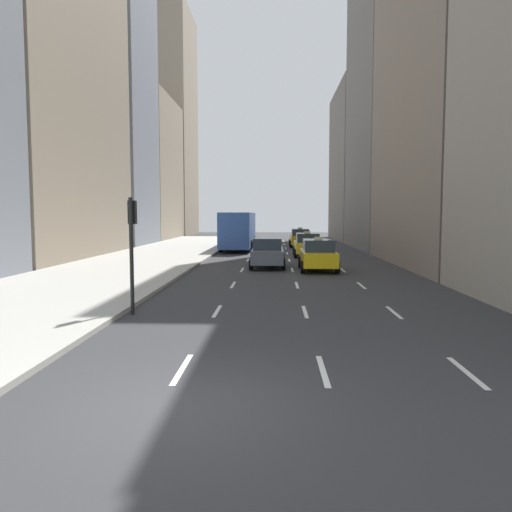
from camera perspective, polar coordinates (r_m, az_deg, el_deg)
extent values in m
plane|color=#333335|center=(8.42, -9.65, -16.75)|extent=(160.00, 160.00, 0.00)
cube|color=#ADAAA3|center=(35.86, -11.75, -0.16)|extent=(8.00, 66.00, 0.15)
cube|color=white|center=(10.31, -8.43, -12.64)|extent=(0.12, 2.00, 0.01)
cube|color=white|center=(16.07, -4.46, -6.29)|extent=(0.12, 2.00, 0.01)
cube|color=white|center=(21.96, -2.64, -3.30)|extent=(0.12, 2.00, 0.01)
cube|color=white|center=(27.90, -1.59, -1.58)|extent=(0.12, 2.00, 0.01)
cube|color=white|center=(33.86, -0.92, -0.46)|extent=(0.12, 2.00, 0.01)
cube|color=white|center=(39.83, -0.45, 0.32)|extent=(0.12, 2.00, 0.01)
cube|color=white|center=(45.81, -0.10, 0.90)|extent=(0.12, 2.00, 0.01)
cube|color=white|center=(51.79, 0.17, 1.34)|extent=(0.12, 2.00, 0.01)
cube|color=white|center=(57.78, 0.39, 1.70)|extent=(0.12, 2.00, 0.01)
cube|color=white|center=(10.19, 7.66, -12.85)|extent=(0.12, 2.00, 0.01)
cube|color=white|center=(15.99, 5.62, -6.35)|extent=(0.12, 2.00, 0.01)
cube|color=white|center=(21.90, 4.69, -3.33)|extent=(0.12, 2.00, 0.01)
cube|color=white|center=(27.85, 4.16, -1.60)|extent=(0.12, 2.00, 0.01)
cube|color=white|center=(33.82, 3.82, -0.48)|extent=(0.12, 2.00, 0.01)
cube|color=white|center=(39.80, 3.58, 0.31)|extent=(0.12, 2.00, 0.01)
cube|color=white|center=(45.78, 3.41, 0.89)|extent=(0.12, 2.00, 0.01)
cube|color=white|center=(51.77, 3.27, 1.33)|extent=(0.12, 2.00, 0.01)
cube|color=white|center=(57.76, 3.16, 1.69)|extent=(0.12, 2.00, 0.01)
cube|color=white|center=(10.81, 22.94, -12.14)|extent=(0.12, 2.00, 0.01)
cube|color=white|center=(16.40, 15.49, -6.22)|extent=(0.12, 2.00, 0.01)
cube|color=white|center=(22.20, 11.94, -3.31)|extent=(0.12, 2.00, 0.01)
cube|color=white|center=(28.09, 9.88, -1.60)|extent=(0.12, 2.00, 0.01)
cube|color=white|center=(34.01, 8.54, -0.49)|extent=(0.12, 2.00, 0.01)
cube|color=white|center=(39.96, 7.60, 0.29)|extent=(0.12, 2.00, 0.01)
cube|color=white|center=(45.92, 6.90, 0.87)|extent=(0.12, 2.00, 0.01)
cube|color=white|center=(51.89, 6.37, 1.32)|extent=(0.12, 2.00, 0.01)
cube|color=white|center=(57.87, 5.94, 1.68)|extent=(0.12, 2.00, 0.01)
cube|color=gray|center=(38.88, -22.58, 16.72)|extent=(6.00, 17.75, 22.76)
cube|color=gray|center=(54.02, -15.75, 20.71)|extent=(6.00, 10.07, 36.18)
cube|color=gray|center=(63.91, -12.13, 9.61)|extent=(6.00, 13.98, 17.22)
cube|color=gray|center=(78.62, -9.60, 14.57)|extent=(6.00, 12.58, 33.17)
cube|color=gray|center=(33.67, 21.35, 19.77)|extent=(6.00, 16.31, 23.98)
cube|color=slate|center=(49.69, 15.21, 21.37)|extent=(6.00, 14.58, 34.86)
cube|color=slate|center=(63.08, 11.84, 10.13)|extent=(6.00, 15.62, 18.21)
cube|color=yellow|center=(47.77, 5.04, 1.88)|extent=(1.80, 4.40, 0.76)
cube|color=#28333D|center=(47.47, 5.07, 2.71)|extent=(1.58, 2.29, 0.64)
cube|color=#F2E599|center=(47.46, 5.07, 3.18)|extent=(0.44, 0.20, 0.14)
cylinder|color=black|center=(49.11, 3.91, 1.53)|extent=(0.22, 0.66, 0.66)
cylinder|color=black|center=(49.20, 6.01, 1.52)|extent=(0.22, 0.66, 0.66)
cylinder|color=black|center=(46.39, 4.01, 1.34)|extent=(0.22, 0.66, 0.66)
cylinder|color=black|center=(46.48, 6.23, 1.33)|extent=(0.22, 0.66, 0.66)
cube|color=yellow|center=(36.94, 5.87, 1.04)|extent=(1.80, 4.40, 0.76)
cube|color=#28333D|center=(36.64, 5.90, 2.11)|extent=(1.58, 2.29, 0.64)
cube|color=#F2E599|center=(36.62, 5.91, 2.72)|extent=(0.44, 0.20, 0.14)
cylinder|color=black|center=(38.28, 4.39, 0.61)|extent=(0.22, 0.66, 0.66)
cylinder|color=black|center=(38.39, 7.07, 0.60)|extent=(0.22, 0.66, 0.66)
cylinder|color=black|center=(35.56, 4.55, 0.30)|extent=(0.22, 0.66, 0.66)
cylinder|color=black|center=(35.68, 7.44, 0.29)|extent=(0.22, 0.66, 0.66)
cube|color=yellow|center=(27.68, 7.08, -0.20)|extent=(1.80, 4.40, 0.76)
cube|color=#28333D|center=(27.37, 7.15, 1.21)|extent=(1.58, 2.29, 0.64)
cube|color=#F2E599|center=(27.35, 7.15, 2.03)|extent=(0.44, 0.20, 0.14)
cylinder|color=black|center=(29.01, 5.08, -0.71)|extent=(0.22, 0.66, 0.66)
cylinder|color=black|center=(29.15, 8.61, -0.72)|extent=(0.22, 0.66, 0.66)
cylinder|color=black|center=(26.30, 5.37, -1.27)|extent=(0.22, 0.66, 0.66)
cylinder|color=black|center=(26.46, 9.27, -1.28)|extent=(0.22, 0.66, 0.66)
cube|color=#565B66|center=(29.17, 1.33, 0.10)|extent=(1.80, 4.67, 0.77)
cube|color=#28333D|center=(28.84, 1.32, 1.45)|extent=(1.58, 2.43, 0.64)
cylinder|color=black|center=(30.67, -0.31, -0.40)|extent=(0.22, 0.66, 0.66)
cylinder|color=black|center=(30.64, 3.05, -0.41)|extent=(0.22, 0.66, 0.66)
cylinder|color=black|center=(27.79, -0.57, -0.93)|extent=(0.22, 0.66, 0.66)
cylinder|color=black|center=(27.76, 3.14, -0.94)|extent=(0.22, 0.66, 0.66)
cube|color=#2D519E|center=(44.30, -1.99, 3.09)|extent=(2.50, 11.60, 2.90)
cube|color=#28333D|center=(50.02, -1.51, 3.68)|extent=(2.30, 0.12, 1.40)
cube|color=#28333D|center=(44.39, -3.55, 3.54)|extent=(0.08, 9.86, 1.10)
cube|color=yellow|center=(50.01, -1.51, 4.71)|extent=(1.50, 0.10, 0.36)
cylinder|color=black|center=(48.04, -3.16, 1.66)|extent=(0.30, 1.00, 1.00)
cylinder|color=black|center=(47.87, -0.17, 1.66)|extent=(0.30, 1.00, 1.00)
cylinder|color=black|center=(41.30, -4.04, 1.15)|extent=(0.30, 1.00, 1.00)
cylinder|color=black|center=(41.10, -0.57, 1.15)|extent=(0.30, 1.00, 1.00)
cylinder|color=black|center=(15.73, -14.04, -0.06)|extent=(0.12, 0.12, 3.60)
cube|color=black|center=(15.85, -13.95, 4.87)|extent=(0.24, 0.20, 0.72)
sphere|color=red|center=(15.95, -13.86, 5.69)|extent=(0.14, 0.14, 0.14)
sphere|color=#4C3F14|center=(15.95, -13.84, 4.87)|extent=(0.14, 0.14, 0.14)
sphere|color=#198C2D|center=(15.95, -13.83, 4.04)|extent=(0.14, 0.14, 0.14)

